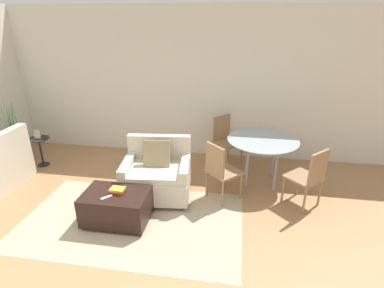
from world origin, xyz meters
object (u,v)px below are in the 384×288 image
Objects in this scene: book_stack at (117,190)px; dining_table at (262,144)px; ottoman at (117,206)px; dining_chair_near_left at (220,168)px; picture_frame at (37,134)px; tv_remote_primary at (106,197)px; armchair at (157,175)px; dining_chair_near_right at (310,175)px; potted_plant at (18,149)px; side_table at (40,147)px; tv_remote_secondary at (122,188)px; dining_chair_far_left at (225,137)px.

book_stack is 2.32m from dining_table.
dining_chair_near_left is at bearing 30.01° from ottoman.
dining_chair_near_left is at bearing 29.47° from book_stack.
book_stack is at bearing -33.46° from picture_frame.
book_stack is 1.40× the size of tv_remote_primary.
armchair is 7.53× the size of tv_remote_primary.
armchair reaches higher than ottoman.
dining_chair_near_right is (0.62, -0.62, -0.16)m from dining_table.
potted_plant reaches higher than armchair.
dining_chair_near_right reaches higher than side_table.
ottoman is (-0.35, -0.73, -0.11)m from armchair.
side_table reaches higher than book_stack.
dining_chair_near_left is (1.25, 0.61, 0.08)m from tv_remote_secondary.
side_table is (-2.04, 1.23, -0.07)m from tv_remote_secondary.
dining_chair_near_left reaches higher than armchair.
dining_chair_near_right is at bearing -7.76° from potted_plant.
tv_remote_primary is 0.27m from tv_remote_secondary.
dining_chair_near_right is (2.50, 0.72, 0.05)m from book_stack.
dining_chair_far_left reaches higher than armchair.
tv_remote_primary and tv_remote_secondary have the same top height.
ottoman is 0.24m from tv_remote_primary.
dining_chair_near_right reaches higher than dining_table.
tv_remote_primary is 2.91m from potted_plant.
ottoman is 1.59× the size of side_table.
dining_chair_near_left is (0.93, 0.02, 0.18)m from armchair.
potted_plant is 1.40× the size of dining_chair_near_right.
picture_frame is at bearing -7.18° from potted_plant.
tv_remote_primary is (-0.07, -0.11, 0.20)m from ottoman.
potted_plant reaches higher than dining_table.
armchair reaches higher than dining_table.
tv_remote_primary is 2.48m from dining_table.
tv_remote_primary reaches higher than ottoman.
dining_chair_near_left is at bearing 32.34° from tv_remote_primary.
book_stack is 0.22× the size of dining_chair_far_left.
ottoman is at bearing -105.01° from tv_remote_secondary.
side_table is 3.21× the size of picture_frame.
dining_chair_near_right and dining_chair_far_left have the same top height.
book_stack is 0.11m from tv_remote_secondary.
potted_plant is 1.13× the size of dining_table.
ottoman is 0.23m from book_stack.
book_stack is 0.37× the size of side_table.
potted_plant reaches higher than tv_remote_secondary.
potted_plant is 1.40× the size of dining_chair_far_left.
dining_chair_near_left is (1.29, 0.74, 0.28)m from ottoman.
dining_chair_near_right reaches higher than tv_remote_primary.
dining_chair_near_right is 1.00× the size of dining_chair_far_left.
dining_table is at bearing -0.04° from side_table.
dining_table reaches higher than tv_remote_primary.
dining_table is at bearing 135.00° from dining_chair_near_right.
side_table is 3.92m from dining_table.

